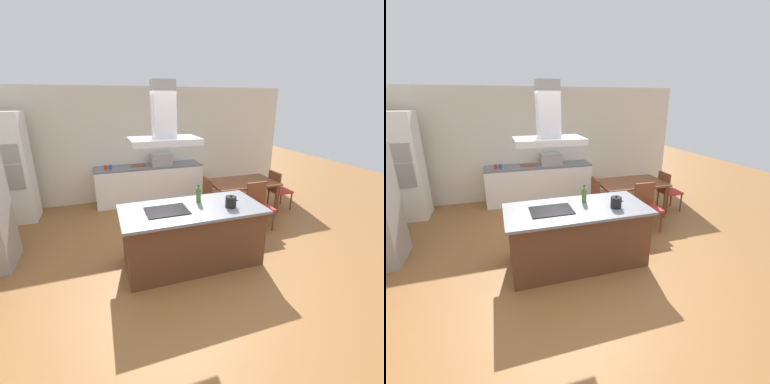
{
  "view_description": "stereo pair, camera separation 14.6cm",
  "coord_description": "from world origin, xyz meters",
  "views": [
    {
      "loc": [
        -1.19,
        -3.44,
        2.39
      ],
      "look_at": [
        0.14,
        0.4,
        1.0
      ],
      "focal_mm": 25.12,
      "sensor_mm": 36.0,
      "label": 1
    },
    {
      "loc": [
        -1.05,
        -3.48,
        2.39
      ],
      "look_at": [
        0.14,
        0.4,
        1.0
      ],
      "focal_mm": 25.12,
      "sensor_mm": 36.0,
      "label": 2
    }
  ],
  "objects": [
    {
      "name": "ground",
      "position": [
        0.0,
        1.5,
        0.0
      ],
      "size": [
        16.0,
        16.0,
        0.0
      ],
      "primitive_type": "plane",
      "color": "#936033"
    },
    {
      "name": "wall_back",
      "position": [
        0.0,
        3.25,
        1.35
      ],
      "size": [
        7.2,
        0.1,
        2.7
      ],
      "primitive_type": "cube",
      "color": "beige",
      "rests_on": "ground"
    },
    {
      "name": "kitchen_island",
      "position": [
        0.0,
        0.0,
        0.45
      ],
      "size": [
        2.09,
        1.0,
        0.9
      ],
      "color": "#59331E",
      "rests_on": "ground"
    },
    {
      "name": "cooktop",
      "position": [
        -0.38,
        0.0,
        0.91
      ],
      "size": [
        0.6,
        0.44,
        0.01
      ],
      "primitive_type": "cube",
      "color": "black",
      "rests_on": "kitchen_island"
    },
    {
      "name": "tea_kettle",
      "position": [
        0.55,
        -0.16,
        0.98
      ],
      "size": [
        0.21,
        0.16,
        0.19
      ],
      "color": "black",
      "rests_on": "kitchen_island"
    },
    {
      "name": "olive_oil_bottle",
      "position": [
        0.17,
        0.19,
        1.02
      ],
      "size": [
        0.08,
        0.08,
        0.28
      ],
      "color": "#47722D",
      "rests_on": "kitchen_island"
    },
    {
      "name": "back_counter",
      "position": [
        -0.1,
        2.88,
        0.45
      ],
      "size": [
        2.54,
        0.62,
        0.9
      ],
      "color": "white",
      "rests_on": "ground"
    },
    {
      "name": "countertop_microwave",
      "position": [
        0.2,
        2.88,
        1.04
      ],
      "size": [
        0.5,
        0.38,
        0.28
      ],
      "primitive_type": "cube",
      "color": "#9E9993",
      "rests_on": "back_counter"
    },
    {
      "name": "coffee_mug_red",
      "position": [
        -1.1,
        2.84,
        0.95
      ],
      "size": [
        0.08,
        0.08,
        0.09
      ],
      "primitive_type": "cylinder",
      "color": "red",
      "rests_on": "back_counter"
    },
    {
      "name": "coffee_mug_blue",
      "position": [
        -1.0,
        2.83,
        0.95
      ],
      "size": [
        0.08,
        0.08,
        0.09
      ],
      "primitive_type": "cylinder",
      "color": "#2D56B2",
      "rests_on": "back_counter"
    },
    {
      "name": "cutting_board",
      "position": [
        -0.36,
        2.93,
        0.91
      ],
      "size": [
        0.34,
        0.24,
        0.02
      ],
      "primitive_type": "cube",
      "color": "brown",
      "rests_on": "back_counter"
    },
    {
      "name": "wall_oven_stack",
      "position": [
        -2.9,
        2.65,
        1.1
      ],
      "size": [
        0.7,
        0.66,
        2.2
      ],
      "color": "white",
      "rests_on": "ground"
    },
    {
      "name": "dining_table",
      "position": [
        1.62,
        1.4,
        0.67
      ],
      "size": [
        1.4,
        0.9,
        0.75
      ],
      "color": "brown",
      "rests_on": "ground"
    },
    {
      "name": "chair_facing_island",
      "position": [
        1.62,
        0.74,
        0.51
      ],
      "size": [
        0.42,
        0.42,
        0.89
      ],
      "color": "red",
      "rests_on": "ground"
    },
    {
      "name": "chair_at_right_end",
      "position": [
        2.54,
        1.4,
        0.51
      ],
      "size": [
        0.42,
        0.42,
        0.89
      ],
      "color": "red",
      "rests_on": "ground"
    },
    {
      "name": "chair_at_left_end",
      "position": [
        0.71,
        1.4,
        0.51
      ],
      "size": [
        0.42,
        0.42,
        0.89
      ],
      "color": "red",
      "rests_on": "ground"
    },
    {
      "name": "range_hood",
      "position": [
        -0.38,
        0.0,
        2.1
      ],
      "size": [
        0.9,
        0.55,
        0.78
      ],
      "color": "#ADADB2"
    }
  ]
}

